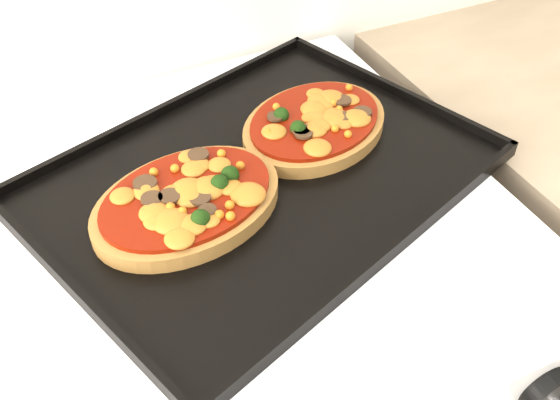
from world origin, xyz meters
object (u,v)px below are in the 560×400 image
pizza_right (315,123)px  stove (250,398)px  pizza_left (187,200)px  baking_tray (262,173)px

pizza_right → stove: bearing=-155.4°
pizza_left → pizza_right: size_ratio=1.07×
baking_tray → stove: bearing=-179.7°
stove → pizza_right: pizza_right is taller
stove → pizza_left: pizza_left is taller
pizza_left → pizza_right: 0.21m
baking_tray → pizza_right: pizza_right is taller
stove → pizza_right: bearing=24.6°
pizza_left → pizza_right: pizza_left is taller
stove → pizza_left: bearing=-172.6°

